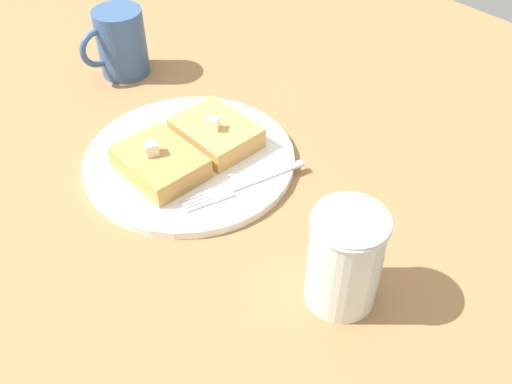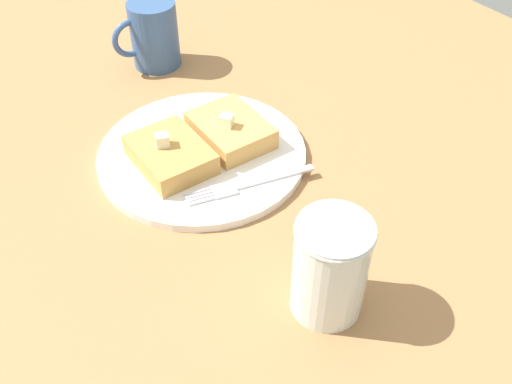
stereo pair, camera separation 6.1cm
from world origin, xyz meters
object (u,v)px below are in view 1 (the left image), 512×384
plate (190,159)px  fork (238,187)px  syrup_jar (344,262)px  coffee_mug (120,43)px

plate → fork: bearing=94.1°
syrup_jar → coffee_mug: (-7.25, -50.17, -0.05)cm
coffee_mug → plate: bearing=76.4°
syrup_jar → fork: bearing=-96.7°
plate → coffee_mug: coffee_mug is taller
plate → coffee_mug: bearing=-103.6°
syrup_jar → coffee_mug: bearing=-98.2°
fork → coffee_mug: bearing=-99.1°
coffee_mug → fork: bearing=80.9°
fork → coffee_mug: coffee_mug is taller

